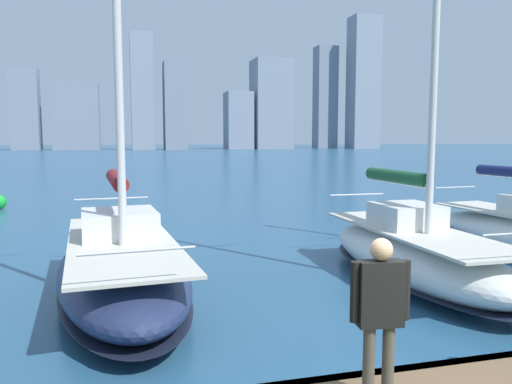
# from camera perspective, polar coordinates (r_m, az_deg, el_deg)

# --- Properties ---
(city_skyline) EXTENTS (168.78, 21.49, 47.18)m
(city_skyline) POSITION_cam_1_polar(r_m,az_deg,el_deg) (162.55, -15.30, 11.13)
(city_skyline) COLOR gray
(city_skyline) RESTS_ON ground
(sailboat_forest) EXTENTS (2.28, 6.85, 12.27)m
(sailboat_forest) POSITION_cam_1_polar(r_m,az_deg,el_deg) (12.29, 17.61, -6.38)
(sailboat_forest) COLOR white
(sailboat_forest) RESTS_ON ground
(sailboat_maroon) EXTENTS (3.10, 7.51, 11.96)m
(sailboat_maroon) POSITION_cam_1_polar(r_m,az_deg,el_deg) (10.82, -15.07, -8.05)
(sailboat_maroon) COLOR navy
(sailboat_maroon) RESTS_ON ground
(person_black_shirt) EXTENTS (0.63, 0.25, 1.74)m
(person_black_shirt) POSITION_cam_1_polar(r_m,az_deg,el_deg) (5.40, 13.98, -12.38)
(person_black_shirt) COLOR #4C473D
(person_black_shirt) RESTS_ON dock_pier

